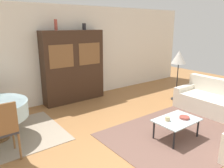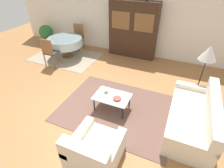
{
  "view_description": "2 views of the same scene",
  "coord_description": "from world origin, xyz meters",
  "px_view_note": "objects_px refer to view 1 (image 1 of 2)",
  "views": [
    {
      "loc": [
        -2.49,
        -2.15,
        2.17
      ],
      "look_at": [
        0.2,
        1.4,
        0.95
      ],
      "focal_mm": 35.0,
      "sensor_mm": 36.0,
      "label": 1
    },
    {
      "loc": [
        2.18,
        -2.84,
        3.03
      ],
      "look_at": [
        0.86,
        0.19,
        0.75
      ],
      "focal_mm": 28.0,
      "sensor_mm": 36.0,
      "label": 2
    }
  ],
  "objects_px": {
    "dining_chair_near": "(2,128)",
    "bowl": "(184,118)",
    "vase_tall": "(56,25)",
    "coffee_table": "(177,121)",
    "floor_lamp": "(179,59)",
    "display_cabinet": "(73,67)",
    "couch": "(218,103)",
    "vase_short": "(84,27)",
    "cup": "(168,119)"
  },
  "relations": [
    {
      "from": "dining_chair_near",
      "to": "coffee_table",
      "type": "bearing_deg",
      "value": -22.98
    },
    {
      "from": "couch",
      "to": "vase_short",
      "type": "distance_m",
      "value": 4.08
    },
    {
      "from": "couch",
      "to": "dining_chair_near",
      "type": "height_order",
      "value": "dining_chair_near"
    },
    {
      "from": "coffee_table",
      "to": "dining_chair_near",
      "type": "distance_m",
      "value": 3.09
    },
    {
      "from": "bowl",
      "to": "cup",
      "type": "bearing_deg",
      "value": 159.28
    },
    {
      "from": "couch",
      "to": "vase_tall",
      "type": "height_order",
      "value": "vase_tall"
    },
    {
      "from": "floor_lamp",
      "to": "display_cabinet",
      "type": "bearing_deg",
      "value": 144.49
    },
    {
      "from": "vase_short",
      "to": "display_cabinet",
      "type": "bearing_deg",
      "value": -179.86
    },
    {
      "from": "coffee_table",
      "to": "vase_tall",
      "type": "distance_m",
      "value": 3.8
    },
    {
      "from": "cup",
      "to": "vase_short",
      "type": "bearing_deg",
      "value": 89.18
    },
    {
      "from": "coffee_table",
      "to": "vase_tall",
      "type": "relative_size",
      "value": 3.09
    },
    {
      "from": "coffee_table",
      "to": "floor_lamp",
      "type": "relative_size",
      "value": 0.6
    },
    {
      "from": "coffee_table",
      "to": "floor_lamp",
      "type": "height_order",
      "value": "floor_lamp"
    },
    {
      "from": "display_cabinet",
      "to": "cup",
      "type": "bearing_deg",
      "value": -83.64
    },
    {
      "from": "cup",
      "to": "dining_chair_near",
      "type": "bearing_deg",
      "value": 156.85
    },
    {
      "from": "coffee_table",
      "to": "dining_chair_near",
      "type": "bearing_deg",
      "value": 157.02
    },
    {
      "from": "cup",
      "to": "coffee_table",
      "type": "bearing_deg",
      "value": -20.57
    },
    {
      "from": "coffee_table",
      "to": "display_cabinet",
      "type": "distance_m",
      "value": 3.3
    },
    {
      "from": "dining_chair_near",
      "to": "vase_tall",
      "type": "relative_size",
      "value": 3.59
    },
    {
      "from": "bowl",
      "to": "vase_short",
      "type": "bearing_deg",
      "value": 95.32
    },
    {
      "from": "vase_tall",
      "to": "vase_short",
      "type": "height_order",
      "value": "vase_tall"
    },
    {
      "from": "cup",
      "to": "vase_short",
      "type": "xyz_separation_m",
      "value": [
        0.04,
        3.12,
        1.68
      ]
    },
    {
      "from": "dining_chair_near",
      "to": "vase_short",
      "type": "height_order",
      "value": "vase_short"
    },
    {
      "from": "cup",
      "to": "bowl",
      "type": "height_order",
      "value": "cup"
    },
    {
      "from": "bowl",
      "to": "floor_lamp",
      "type": "bearing_deg",
      "value": 40.57
    },
    {
      "from": "coffee_table",
      "to": "vase_short",
      "type": "bearing_deg",
      "value": 92.63
    },
    {
      "from": "coffee_table",
      "to": "vase_short",
      "type": "height_order",
      "value": "vase_short"
    },
    {
      "from": "couch",
      "to": "floor_lamp",
      "type": "xyz_separation_m",
      "value": [
        0.05,
        1.3,
        0.94
      ]
    },
    {
      "from": "dining_chair_near",
      "to": "bowl",
      "type": "bearing_deg",
      "value": -22.87
    },
    {
      "from": "bowl",
      "to": "vase_tall",
      "type": "distance_m",
      "value": 3.86
    },
    {
      "from": "vase_short",
      "to": "bowl",
      "type": "bearing_deg",
      "value": -84.68
    },
    {
      "from": "coffee_table",
      "to": "cup",
      "type": "height_order",
      "value": "cup"
    },
    {
      "from": "couch",
      "to": "display_cabinet",
      "type": "distance_m",
      "value": 3.95
    },
    {
      "from": "bowl",
      "to": "coffee_table",
      "type": "bearing_deg",
      "value": 159.08
    },
    {
      "from": "dining_chair_near",
      "to": "bowl",
      "type": "distance_m",
      "value": 3.26
    },
    {
      "from": "coffee_table",
      "to": "vase_short",
      "type": "distance_m",
      "value": 3.65
    },
    {
      "from": "couch",
      "to": "display_cabinet",
      "type": "height_order",
      "value": "display_cabinet"
    },
    {
      "from": "floor_lamp",
      "to": "vase_tall",
      "type": "bearing_deg",
      "value": 148.87
    },
    {
      "from": "dining_chair_near",
      "to": "floor_lamp",
      "type": "relative_size",
      "value": 0.7
    },
    {
      "from": "floor_lamp",
      "to": "bowl",
      "type": "xyz_separation_m",
      "value": [
        -1.75,
        -1.5,
        -0.81
      ]
    },
    {
      "from": "couch",
      "to": "dining_chair_near",
      "type": "relative_size",
      "value": 1.96
    },
    {
      "from": "floor_lamp",
      "to": "cup",
      "type": "bearing_deg",
      "value": -146.88
    },
    {
      "from": "couch",
      "to": "bowl",
      "type": "bearing_deg",
      "value": 96.65
    },
    {
      "from": "display_cabinet",
      "to": "vase_short",
      "type": "relative_size",
      "value": 11.15
    },
    {
      "from": "display_cabinet",
      "to": "coffee_table",
      "type": "bearing_deg",
      "value": -80.42
    },
    {
      "from": "display_cabinet",
      "to": "dining_chair_near",
      "type": "height_order",
      "value": "display_cabinet"
    },
    {
      "from": "cup",
      "to": "vase_short",
      "type": "height_order",
      "value": "vase_short"
    },
    {
      "from": "floor_lamp",
      "to": "vase_short",
      "type": "relative_size",
      "value": 8.02
    },
    {
      "from": "coffee_table",
      "to": "couch",
      "type": "bearing_deg",
      "value": 4.28
    },
    {
      "from": "dining_chair_near",
      "to": "cup",
      "type": "height_order",
      "value": "dining_chair_near"
    }
  ]
}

